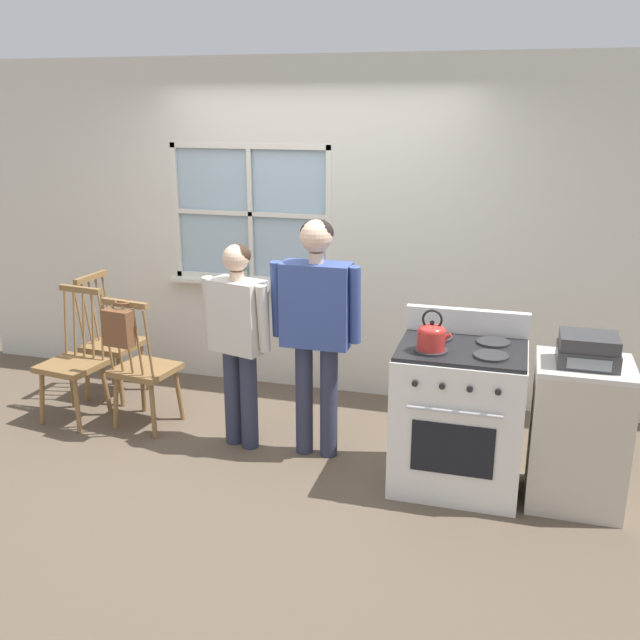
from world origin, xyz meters
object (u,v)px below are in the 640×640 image
Objects in this scene: stove at (458,415)px; chair_by_window at (144,369)px; kettle at (432,336)px; person_teen_center at (316,315)px; stereo at (588,350)px; handbag at (118,327)px; side_counter at (578,434)px; person_elderly_left at (238,330)px; chair_near_wall at (112,343)px; chair_center_cluster at (74,363)px; potted_plant at (239,273)px.

chair_by_window is at bearing 174.53° from stove.
kettle is (2.15, -0.35, 0.57)m from chair_by_window.
person_teen_center is 4.82× the size of stereo.
kettle is at bearing -3.24° from handbag.
person_elderly_left is at bearing 176.23° from side_counter.
person_elderly_left is 2.24m from stereo.
handbag is (-0.04, -0.23, 0.40)m from chair_by_window.
handbag is (0.52, -0.69, 0.40)m from chair_near_wall.
chair_center_cluster is 2.01m from person_teen_center.
chair_center_cluster is at bearing 176.25° from stove.
chair_by_window is 1.00× the size of chair_near_wall.
chair_near_wall is 3.66m from side_counter.
potted_plant is (0.92, 0.54, 0.53)m from chair_near_wall.
stereo is (1.68, -0.18, -0.02)m from person_teen_center.
person_teen_center is at bearing 173.73° from stereo.
potted_plant reaches higher than chair_by_window.
kettle is 0.80× the size of handbag.
chair_center_cluster is 2.91m from stove.
kettle is 0.89m from stereo.
stove is 3.19× the size of stereo.
chair_near_wall is 1.00× the size of chair_center_cluster.
person_elderly_left is 4.73× the size of handbag.
stove reaches higher than chair_near_wall.
chair_center_cluster is 0.70m from handbag.
chair_by_window is at bearing 175.45° from side_counter.
side_counter is at bearing -96.93° from chair_near_wall.
person_elderly_left is 4.27× the size of stereo.
chair_near_wall is 0.62× the size of person_teen_center.
person_elderly_left reaches higher than chair_by_window.
chair_near_wall is at bearing 95.55° from chair_center_cluster.
chair_center_cluster is at bearing 11.94° from chair_by_window.
chair_near_wall is at bearing 168.56° from stereo.
person_teen_center is 6.64× the size of kettle.
chair_center_cluster is 1.44m from person_elderly_left.
chair_center_cluster is 0.62× the size of person_teen_center.
stove is at bearing 4.33° from chair_center_cluster.
person_teen_center is 1.82× the size of side_counter.
potted_plant is at bearing 155.03° from side_counter.
side_counter is (1.68, -0.16, -0.56)m from person_teen_center.
chair_by_window is 3.00× the size of stereo.
person_elderly_left is (1.38, -0.06, 0.41)m from chair_center_cluster.
handbag is at bearing 90.00° from chair_by_window.
stereo is (3.59, -0.73, 0.54)m from chair_near_wall.
stove is 1.20× the size of side_counter.
chair_near_wall reaches higher than side_counter.
handbag is (-0.84, -0.14, -0.01)m from person_elderly_left.
kettle is 0.27× the size of side_counter.
stereo is at bearing -25.34° from potted_plant.
chair_by_window is 0.62× the size of person_teen_center.
chair_center_cluster is 2.80m from kettle.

